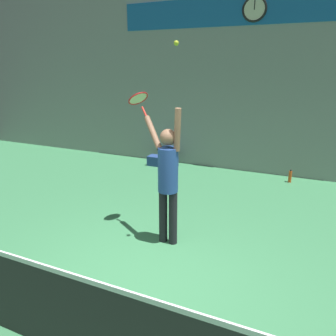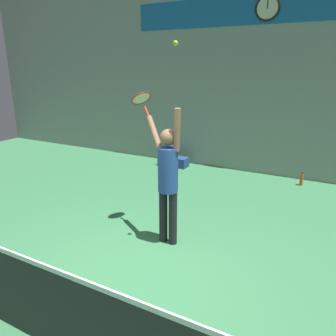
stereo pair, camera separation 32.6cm
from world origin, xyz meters
The scene contains 10 objects.
ground_plane centered at (0.00, 0.00, 0.00)m, with size 18.00×18.00×0.00m, color #387A4C.
back_wall centered at (0.00, 5.55, 2.50)m, with size 18.00×0.10×5.00m.
sponsor_banner centered at (0.00, 5.49, 3.91)m, with size 6.38×0.02×0.67m.
scoreboard_clock centered at (0.22, 5.47, 3.91)m, with size 0.57×0.05×0.57m.
court_net centered at (0.00, -1.03, 0.50)m, with size 6.57×0.07×1.06m.
tennis_player centered at (-0.09, 1.31, 1.10)m, with size 0.77×0.50×2.11m.
tennis_racket centered at (-0.76, 1.68, 2.15)m, with size 0.41×0.42×0.39m.
tennis_ball centered at (0.07, 1.22, 2.93)m, with size 0.07×0.07×0.07m.
water_bottle centered at (1.42, 5.04, 0.14)m, with size 0.07×0.07×0.31m.
equipment_bag centered at (-1.92, 5.00, 0.13)m, with size 0.82×0.33×0.27m.
Camera 1 is at (1.81, -2.89, 2.65)m, focal length 35.00 mm.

